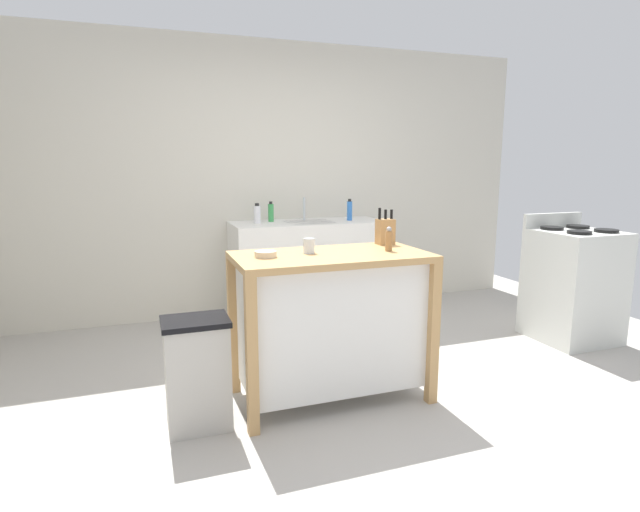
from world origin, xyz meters
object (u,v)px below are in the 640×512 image
object	(u,v)px
sink_faucet	(304,209)
bottle_dish_soap	(350,210)
kitchen_island	(331,318)
trash_bin	(197,373)
drinking_cup	(309,246)
knife_block	(385,231)
bottle_hand_soap	(257,214)
bottle_spray_cleaner	(271,212)
pepper_grinder	(389,240)
bowl_ceramic_small	(266,254)
stove	(573,285)

from	to	relation	value
sink_faucet	bottle_dish_soap	distance (m)	0.44
kitchen_island	trash_bin	distance (m)	0.86
sink_faucet	drinking_cup	bearing A→B (deg)	-106.98
knife_block	bottle_hand_soap	size ratio (longest dim) A/B	1.34
kitchen_island	knife_block	distance (m)	0.71
bottle_dish_soap	trash_bin	bearing A→B (deg)	-133.05
trash_bin	bottle_spray_cleaner	bearing A→B (deg)	64.55
trash_bin	bottle_dish_soap	xyz separation A→B (m)	(1.66, 1.77, 0.70)
sink_faucet	kitchen_island	bearing A→B (deg)	-102.94
trash_bin	pepper_grinder	bearing A→B (deg)	2.98
trash_bin	bottle_hand_soap	bearing A→B (deg)	67.41
bowl_ceramic_small	bottle_dish_soap	xyz separation A→B (m)	(1.23, 1.66, 0.07)
kitchen_island	bottle_dish_soap	world-z (taller)	bottle_dish_soap
trash_bin	bowl_ceramic_small	bearing A→B (deg)	14.73
pepper_grinder	bottle_dish_soap	xyz separation A→B (m)	(0.46, 1.71, 0.02)
bottle_hand_soap	sink_faucet	bearing A→B (deg)	12.28
bottle_dish_soap	bowl_ceramic_small	bearing A→B (deg)	-126.54
kitchen_island	pepper_grinder	bearing A→B (deg)	-5.81
stove	knife_block	bearing A→B (deg)	-176.12
knife_block	sink_faucet	size ratio (longest dim) A/B	1.12
drinking_cup	sink_faucet	size ratio (longest dim) A/B	0.41
sink_faucet	bottle_spray_cleaner	size ratio (longest dim) A/B	1.16
pepper_grinder	bottle_spray_cleaner	bearing A→B (deg)	98.55
stove	drinking_cup	bearing A→B (deg)	-173.35
drinking_cup	bottle_hand_soap	bearing A→B (deg)	87.93
bottle_hand_soap	stove	distance (m)	2.79
sink_faucet	knife_block	bearing A→B (deg)	-88.48
pepper_grinder	trash_bin	distance (m)	1.38
kitchen_island	knife_block	xyz separation A→B (m)	(0.47, 0.21, 0.50)
stove	kitchen_island	bearing A→B (deg)	-171.72
bottle_dish_soap	stove	world-z (taller)	bottle_dish_soap
kitchen_island	pepper_grinder	size ratio (longest dim) A/B	7.70
pepper_grinder	sink_faucet	xyz separation A→B (m)	(0.06, 1.88, 0.03)
stove	bottle_hand_soap	bearing A→B (deg)	149.07
stove	bottle_spray_cleaner	bearing A→B (deg)	145.82
kitchen_island	trash_bin	size ratio (longest dim) A/B	1.87
bowl_ceramic_small	pepper_grinder	distance (m)	0.77
bottle_dish_soap	stove	distance (m)	2.05
bottle_hand_soap	bottle_dish_soap	xyz separation A→B (m)	(0.89, -0.07, 0.01)
knife_block	sink_faucet	distance (m)	1.64
drinking_cup	bottle_dish_soap	distance (m)	1.88
kitchen_island	bowl_ceramic_small	bearing A→B (deg)	178.26
bottle_spray_cleaner	stove	bearing A→B (deg)	-34.18
knife_block	pepper_grinder	world-z (taller)	knife_block
pepper_grinder	bowl_ceramic_small	bearing A→B (deg)	176.31
drinking_cup	bowl_ceramic_small	bearing A→B (deg)	-171.92
knife_block	bottle_dish_soap	xyz separation A→B (m)	(0.36, 1.46, 0.00)
sink_faucet	bottle_spray_cleaner	bearing A→B (deg)	-176.44
pepper_grinder	bottle_dish_soap	size ratio (longest dim) A/B	0.74
knife_block	bowl_ceramic_small	world-z (taller)	knife_block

